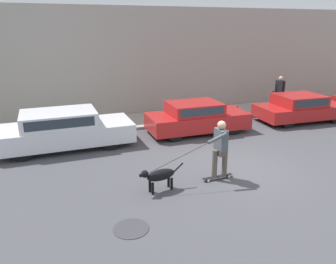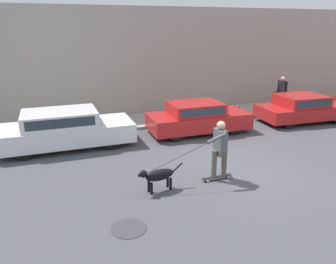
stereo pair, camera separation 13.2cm
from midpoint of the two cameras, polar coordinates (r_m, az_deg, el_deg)
ground_plane at (r=10.00m, az=11.87°, el=-6.40°), size 36.00×36.00×0.00m
back_wall at (r=15.93m, az=-1.21°, el=12.17°), size 32.00×0.30×4.94m
sidewalk_curb at (r=15.09m, az=0.43°, el=2.51°), size 30.00×2.39×0.11m
parked_car_0 at (r=11.92m, az=-17.20°, el=0.46°), size 4.62×1.95×1.31m
parked_car_1 at (r=13.03m, az=5.51°, el=2.45°), size 3.98×1.70×1.23m
parked_car_2 at (r=15.78m, az=22.61°, el=3.79°), size 4.07×1.95×1.19m
dog at (r=8.40m, az=-1.24°, el=-7.59°), size 1.25×0.42×0.67m
skateboarder at (r=8.94m, az=9.38°, el=-2.56°), size 2.60×0.60×1.68m
pedestrian_with_bag at (r=17.24m, az=19.39°, el=6.75°), size 0.32×0.65×1.64m
manhole_cover at (r=7.20m, az=-6.32°, el=-16.32°), size 0.76×0.76×0.01m
fire_hydrant at (r=14.86m, az=12.23°, el=3.21°), size 0.18×0.18×0.74m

